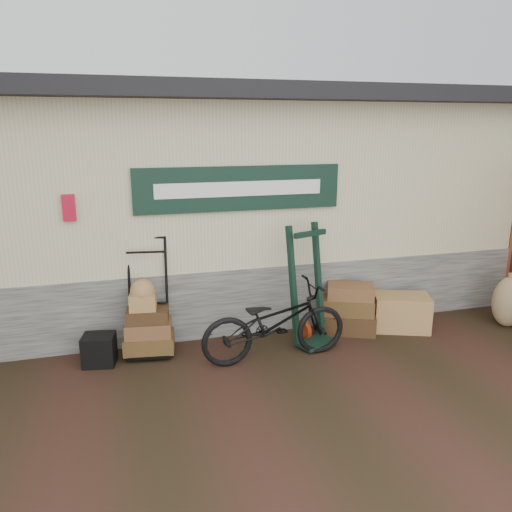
% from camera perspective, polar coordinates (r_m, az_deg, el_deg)
% --- Properties ---
extents(ground, '(80.00, 80.00, 0.00)m').
position_cam_1_polar(ground, '(5.96, 3.49, -12.28)').
color(ground, black).
rests_on(ground, ground).
extents(station_building, '(14.40, 4.10, 3.20)m').
position_cam_1_polar(station_building, '(8.02, -2.90, 6.86)').
color(station_building, '#4C4C47').
rests_on(station_building, ground).
extents(porter_trolley, '(0.79, 0.64, 1.43)m').
position_cam_1_polar(porter_trolley, '(6.19, -12.25, -4.39)').
color(porter_trolley, black).
rests_on(porter_trolley, ground).
extents(green_barrow, '(0.68, 0.63, 1.52)m').
position_cam_1_polar(green_barrow, '(6.28, 6.03, -3.41)').
color(green_barrow, black).
rests_on(green_barrow, ground).
extents(suitcase_stack, '(0.88, 0.74, 0.67)m').
position_cam_1_polar(suitcase_stack, '(6.85, 10.38, -5.80)').
color(suitcase_stack, '#382211').
rests_on(suitcase_stack, ground).
extents(wicker_hamper, '(0.85, 0.71, 0.48)m').
position_cam_1_polar(wicker_hamper, '(7.12, 16.23, -6.18)').
color(wicker_hamper, brown).
rests_on(wicker_hamper, ground).
extents(black_trunk, '(0.41, 0.37, 0.36)m').
position_cam_1_polar(black_trunk, '(6.17, -17.48, -10.18)').
color(black_trunk, black).
rests_on(black_trunk, ground).
extents(bicycle, '(0.68, 1.79, 1.03)m').
position_cam_1_polar(bicycle, '(5.89, 2.16, -7.13)').
color(bicycle, black).
rests_on(bicycle, ground).
extents(burlap_sack_left, '(0.56, 0.52, 0.72)m').
position_cam_1_polar(burlap_sack_left, '(7.71, 26.94, -4.68)').
color(burlap_sack_left, olive).
rests_on(burlap_sack_left, ground).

